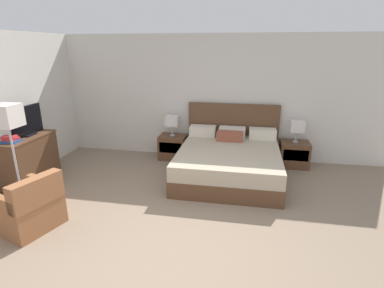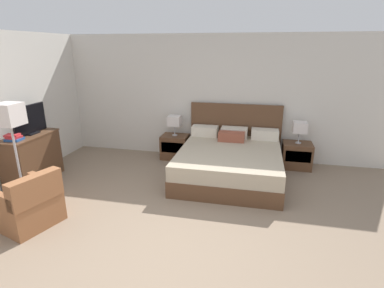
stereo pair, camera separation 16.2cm
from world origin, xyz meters
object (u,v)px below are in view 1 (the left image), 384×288
object	(u,v)px
book_small_top	(9,137)
floor_lamp	(8,123)
nightstand_right	(294,154)
nightstand_left	(173,147)
book_blue_cover	(11,139)
tv	(26,122)
armchair_by_window	(29,208)
table_lamp_left	(172,121)
table_lamp_right	(297,127)
book_red_cover	(11,141)
dresser	(29,160)
bed	(229,160)

from	to	relation	value
book_small_top	floor_lamp	world-z (taller)	floor_lamp
nightstand_right	nightstand_left	bearing A→B (deg)	180.00
nightstand_left	nightstand_right	size ratio (longest dim) A/B	1.00
nightstand_right	book_small_top	world-z (taller)	book_small_top
book_blue_cover	tv	bearing A→B (deg)	91.16
book_small_top	armchair_by_window	size ratio (longest dim) A/B	0.24
table_lamp_left	nightstand_right	bearing A→B (deg)	-0.03
table_lamp_right	book_red_cover	world-z (taller)	table_lamp_right
book_blue_cover	armchair_by_window	xyz separation A→B (m)	(0.92, -0.91, -0.62)
tv	book_small_top	xyz separation A→B (m)	(-0.02, -0.40, -0.15)
book_small_top	table_lamp_right	bearing A→B (deg)	23.12
table_lamp_right	dresser	distance (m)	4.93
armchair_by_window	table_lamp_left	bearing A→B (deg)	67.39
nightstand_left	table_lamp_left	world-z (taller)	table_lamp_left
tv	bed	bearing A→B (deg)	14.38
nightstand_right	tv	xyz separation A→B (m)	(-4.62, -1.58, 0.84)
nightstand_left	dresser	bearing A→B (deg)	-142.03
book_small_top	book_blue_cover	bearing A→B (deg)	0.00
nightstand_left	bed	bearing A→B (deg)	-29.86
dresser	book_small_top	world-z (taller)	book_small_top
nightstand_right	book_red_cover	size ratio (longest dim) A/B	2.35
bed	table_lamp_left	size ratio (longest dim) A/B	4.88
nightstand_left	dresser	xyz separation A→B (m)	(-2.13, -1.67, 0.18)
tv	book_small_top	bearing A→B (deg)	-92.64
tv	book_red_cover	world-z (taller)	tv
table_lamp_left	book_small_top	distance (m)	2.93
nightstand_left	tv	distance (m)	2.78
table_lamp_left	tv	world-z (taller)	tv
table_lamp_right	book_blue_cover	world-z (taller)	table_lamp_right
table_lamp_left	book_red_cover	size ratio (longest dim) A/B	1.80
dresser	armchair_by_window	world-z (taller)	dresser
nightstand_right	floor_lamp	distance (m)	4.96
table_lamp_left	table_lamp_right	world-z (taller)	same
bed	book_small_top	world-z (taller)	bed
nightstand_right	table_lamp_left	distance (m)	2.55
table_lamp_left	armchair_by_window	xyz separation A→B (m)	(-1.21, -2.89, -0.53)
armchair_by_window	dresser	bearing A→B (deg)	127.12
book_blue_cover	armchair_by_window	size ratio (longest dim) A/B	0.23
nightstand_left	armchair_by_window	bearing A→B (deg)	-112.62
tv	floor_lamp	xyz separation A→B (m)	(0.39, -0.81, 0.19)
table_lamp_right	nightstand_right	bearing A→B (deg)	-90.00
book_blue_cover	armchair_by_window	bearing A→B (deg)	-44.81
tv	book_small_top	world-z (taller)	tv
book_blue_cover	book_small_top	bearing A→B (deg)	180.00
table_lamp_right	armchair_by_window	bearing A→B (deg)	-141.94
book_red_cover	floor_lamp	bearing A→B (deg)	-46.87
book_red_cover	nightstand_right	bearing A→B (deg)	23.23
floor_lamp	book_blue_cover	bearing A→B (deg)	133.24
tv	armchair_by_window	size ratio (longest dim) A/B	0.86
nightstand_right	book_red_cover	world-z (taller)	book_red_cover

